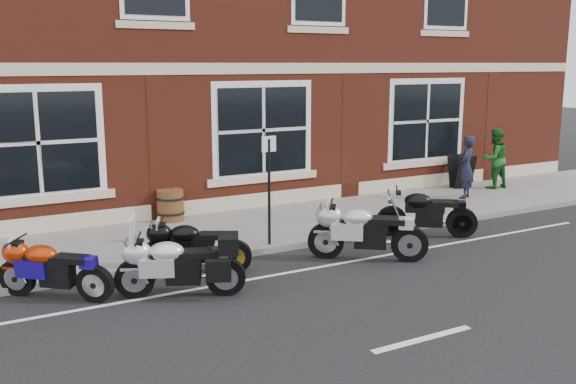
# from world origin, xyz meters

# --- Properties ---
(ground) EXTENTS (80.00, 80.00, 0.00)m
(ground) POSITION_xyz_m (0.00, 0.00, 0.00)
(ground) COLOR black
(ground) RESTS_ON ground
(sidewalk) EXTENTS (30.00, 3.00, 0.12)m
(sidewalk) POSITION_xyz_m (0.00, 3.00, 0.06)
(sidewalk) COLOR slate
(sidewalk) RESTS_ON ground
(kerb) EXTENTS (30.00, 0.16, 0.12)m
(kerb) POSITION_xyz_m (0.00, 1.42, 0.06)
(kerb) COLOR slate
(kerb) RESTS_ON ground
(moto_touring_silver) EXTENTS (1.85, 0.94, 1.30)m
(moto_touring_silver) POSITION_xyz_m (-2.26, 0.05, 0.53)
(moto_touring_silver) COLOR black
(moto_touring_silver) RESTS_ON ground
(moto_sport_red) EXTENTS (1.50, 1.35, 0.85)m
(moto_sport_red) POSITION_xyz_m (-3.91, 0.88, 0.49)
(moto_sport_red) COLOR black
(moto_sport_red) RESTS_ON ground
(moto_sport_black) EXTENTS (1.72, 0.99, 0.85)m
(moto_sport_black) POSITION_xyz_m (-1.60, 1.02, 0.49)
(moto_sport_black) COLOR black
(moto_sport_black) RESTS_ON ground
(moto_sport_silver) EXTENTS (1.81, 1.42, 0.98)m
(moto_sport_silver) POSITION_xyz_m (1.38, 0.20, 0.56)
(moto_sport_silver) COLOR black
(moto_sport_silver) RESTS_ON ground
(moto_naked_black) EXTENTS (1.74, 1.29, 0.92)m
(moto_naked_black) POSITION_xyz_m (3.39, 0.91, 0.53)
(moto_naked_black) COLOR black
(moto_naked_black) RESTS_ON ground
(pedestrian_left) EXTENTS (0.70, 0.65, 1.61)m
(pedestrian_left) POSITION_xyz_m (6.47, 2.91, 0.92)
(pedestrian_left) COLOR black
(pedestrian_left) RESTS_ON sidewalk
(pedestrian_right) EXTENTS (0.84, 0.68, 1.65)m
(pedestrian_right) POSITION_xyz_m (8.15, 3.55, 0.95)
(pedestrian_right) COLOR #18551C
(pedestrian_right) RESTS_ON sidewalk
(a_board_sign) EXTENTS (0.59, 0.43, 0.92)m
(a_board_sign) POSITION_xyz_m (7.36, 3.99, 0.58)
(a_board_sign) COLOR black
(a_board_sign) RESTS_ON sidewalk
(barrel_planter) EXTENTS (0.62, 0.62, 0.68)m
(barrel_planter) POSITION_xyz_m (-0.90, 4.30, 0.46)
(barrel_planter) COLOR #533216
(barrel_planter) RESTS_ON sidewalk
(parking_sign) EXTENTS (0.29, 0.06, 2.08)m
(parking_sign) POSITION_xyz_m (0.12, 1.55, 1.32)
(parking_sign) COLOR black
(parking_sign) RESTS_ON sidewalk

